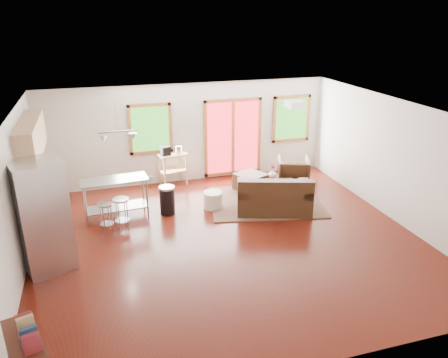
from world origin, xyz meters
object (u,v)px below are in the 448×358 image
object	(u,v)px
coffee_table	(275,185)
ottoman	(250,182)
armchair	(293,170)
kitchen_cart	(172,158)
refrigerator	(43,216)
loveseat	(274,197)
rug	(265,202)
island	(115,191)

from	to	relation	value
coffee_table	ottoman	bearing A→B (deg)	125.16
coffee_table	armchair	size ratio (longest dim) A/B	1.33
kitchen_cart	refrigerator	bearing A→B (deg)	-130.87
loveseat	refrigerator	world-z (taller)	refrigerator
armchair	ottoman	world-z (taller)	armchair
ottoman	kitchen_cart	bearing A→B (deg)	153.11
loveseat	kitchen_cart	size ratio (longest dim) A/B	1.72
kitchen_cart	rug	bearing A→B (deg)	-42.30
coffee_table	refrigerator	size ratio (longest dim) A/B	0.54
armchair	island	xyz separation A→B (m)	(-4.56, -0.65, 0.21)
ottoman	island	world-z (taller)	island
rug	loveseat	world-z (taller)	loveseat
island	coffee_table	bearing A→B (deg)	0.22
refrigerator	island	distance (m)	2.17
loveseat	ottoman	size ratio (longest dim) A/B	2.81
island	refrigerator	bearing A→B (deg)	-127.01
rug	coffee_table	distance (m)	0.51
rug	armchair	world-z (taller)	armchair
loveseat	refrigerator	distance (m)	4.87
rug	refrigerator	xyz separation A→B (m)	(-4.74, -1.50, 0.98)
loveseat	armchair	world-z (taller)	loveseat
rug	coffee_table	size ratio (longest dim) A/B	2.42
rug	coffee_table	bearing A→B (deg)	32.83
armchair	island	distance (m)	4.61
armchair	kitchen_cart	world-z (taller)	kitchen_cart
ottoman	refrigerator	distance (m)	5.26
rug	kitchen_cart	bearing A→B (deg)	137.70
island	kitchen_cart	xyz separation A→B (m)	(1.53, 1.55, 0.12)
rug	loveseat	bearing A→B (deg)	-91.95
ottoman	kitchen_cart	size ratio (longest dim) A/B	0.61
armchair	refrigerator	bearing A→B (deg)	42.73
rug	refrigerator	world-z (taller)	refrigerator
coffee_table	island	bearing A→B (deg)	-179.78
kitchen_cart	loveseat	bearing A→B (deg)	-50.08
armchair	island	size ratio (longest dim) A/B	0.55
island	kitchen_cart	size ratio (longest dim) A/B	1.35
ottoman	kitchen_cart	distance (m)	2.12
rug	island	bearing A→B (deg)	176.66
island	rug	bearing A→B (deg)	-3.34
loveseat	island	size ratio (longest dim) A/B	1.27
refrigerator	loveseat	bearing A→B (deg)	-6.84
ottoman	refrigerator	xyz separation A→B (m)	(-4.65, -2.32, 0.77)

